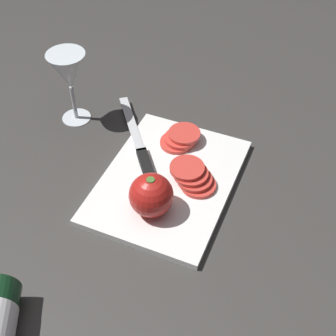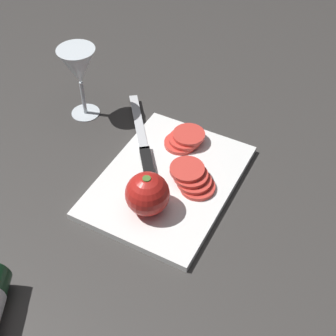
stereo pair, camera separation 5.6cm
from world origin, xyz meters
The scene contains 7 objects.
ground_plane centered at (0.00, 0.00, 0.00)m, with size 3.00×3.00×0.00m, color #383533.
cutting_board centered at (0.02, -0.01, 0.01)m, with size 0.34×0.25×0.01m.
wine_glass centered at (0.12, 0.27, 0.12)m, with size 0.08×0.08×0.17m.
whole_tomato centered at (-0.07, -0.01, 0.06)m, with size 0.08×0.08×0.08m.
knife centered at (0.05, 0.06, 0.02)m, with size 0.24×0.19×0.01m.
tomato_slice_stack_near centered at (0.12, 0.01, 0.03)m, with size 0.09×0.08×0.02m.
tomato_slice_stack_far centered at (0.03, -0.06, 0.03)m, with size 0.08×0.10×0.03m.
Camera 1 is at (-0.58, -0.26, 0.71)m, focal length 50.00 mm.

